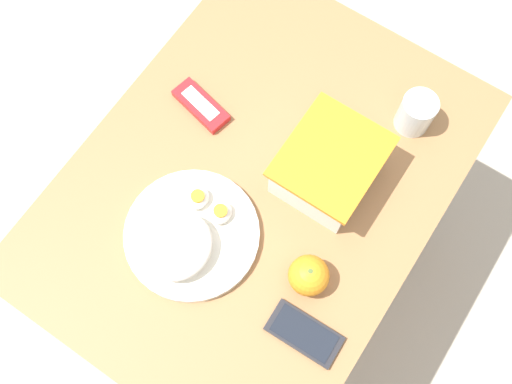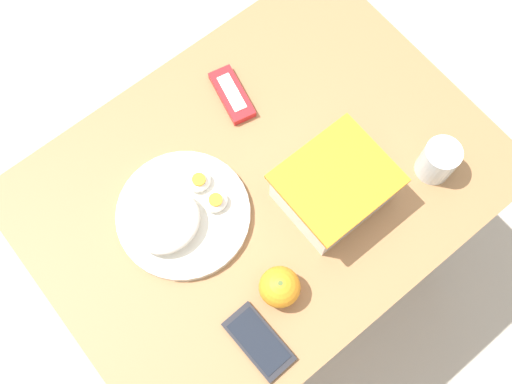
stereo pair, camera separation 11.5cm
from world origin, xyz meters
The scene contains 8 objects.
ground_plane centered at (0.00, 0.00, 0.00)m, with size 10.00×10.00×0.00m, color #B2A899.
table centered at (0.00, 0.00, 0.56)m, with size 0.91×0.68×0.71m.
food_container centered at (-0.09, 0.11, 0.75)m, with size 0.20×0.17×0.10m.
orange_fruit centered at (0.11, 0.19, 0.75)m, with size 0.08×0.08×0.08m.
rice_plate centered at (0.17, -0.04, 0.73)m, with size 0.26×0.26×0.07m.
candy_bar centered at (-0.07, -0.19, 0.72)m, with size 0.08×0.13×0.02m.
cell_phone centered at (0.20, 0.24, 0.71)m, with size 0.07×0.14×0.01m.
drinking_glass centered at (-0.28, 0.19, 0.75)m, with size 0.07×0.07×0.09m.
Camera 1 is at (0.35, 0.23, 1.82)m, focal length 42.00 mm.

